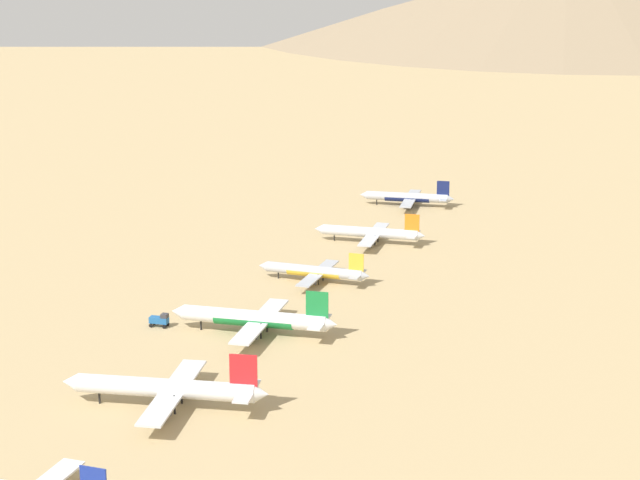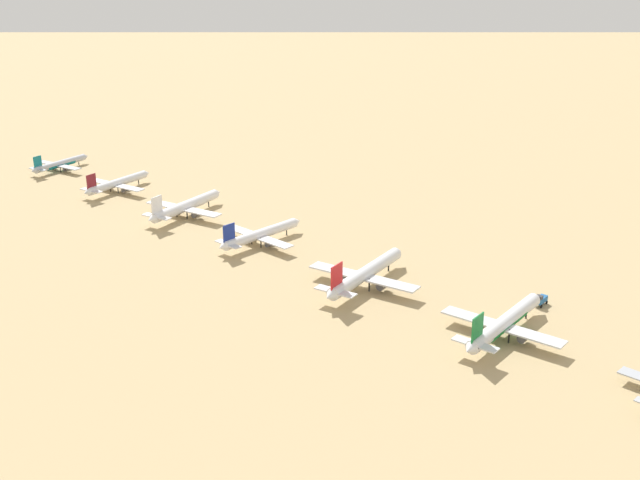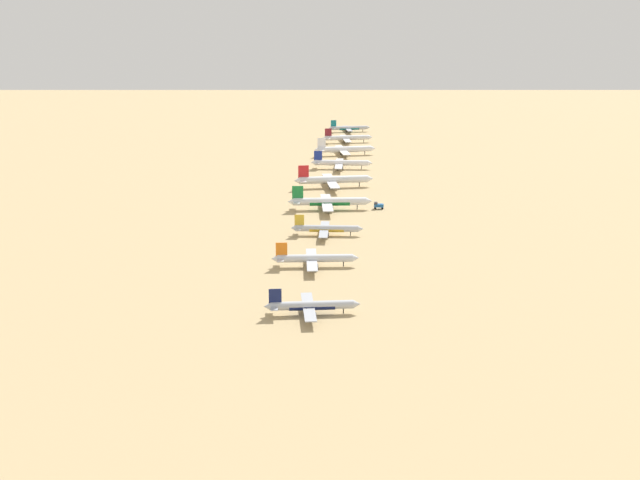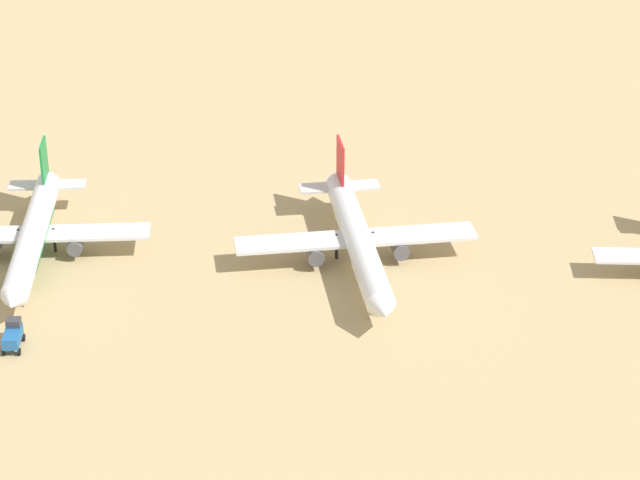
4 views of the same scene
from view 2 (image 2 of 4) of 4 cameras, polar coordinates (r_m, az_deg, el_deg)
The scene contains 8 objects.
ground_plane at distance 275.36m, azimuth 3.06°, elevation -3.26°, with size 2489.39×2489.39×0.00m, color tan.
parked_jet_3 at distance 245.58m, azimuth 12.77°, elevation -5.69°, with size 47.09×38.26×13.58m.
parked_jet_4 at distance 273.15m, azimuth 3.17°, elevation -2.37°, with size 49.43×40.08×14.27m.
parked_jet_5 at distance 311.27m, azimuth -4.21°, elevation 0.39°, with size 42.03×34.34×12.14m.
parked_jet_6 at distance 346.67m, azimuth -9.41°, elevation 2.34°, with size 45.91×37.28×13.24m.
parked_jet_7 at distance 387.80m, azimuth -14.03°, elevation 3.88°, with size 40.55×32.88×11.71m.
parked_jet_8 at distance 431.19m, azimuth -17.74°, elevation 5.10°, with size 35.83×29.06×10.34m.
service_truck at distance 269.79m, azimuth 15.19°, elevation -4.03°, with size 5.37×3.04×3.90m.
Camera 2 is at (-215.28, -131.16, 110.78)m, focal length 45.73 mm.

